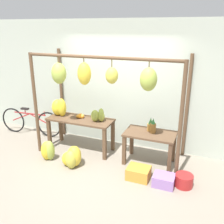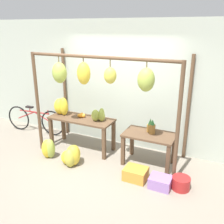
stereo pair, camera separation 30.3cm
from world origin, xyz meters
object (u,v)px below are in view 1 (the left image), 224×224
Objects in this scene: banana_pile_on_table at (59,107)px; blue_bucket at (184,180)px; orange_pile at (80,116)px; fruit_crate_purple at (164,180)px; banana_pile_ground_left at (48,150)px; fruit_crate_white at (138,173)px; papaya_pile at (99,116)px; banana_pile_ground_right at (73,157)px; parked_bicycle at (31,122)px; pineapple_cluster at (152,126)px.

banana_pile_on_table is 3.01m from blue_bucket.
fruit_crate_purple is at bearing -19.89° from orange_pile.
banana_pile_ground_left is 1.04× the size of fruit_crate_white.
blue_bucket is 0.98× the size of papaya_pile.
banana_pile_ground_right is 1.52× the size of blue_bucket.
fruit_crate_purple is (3.57, -0.92, -0.25)m from parked_bicycle.
orange_pile is at bearing 62.02° from banana_pile_ground_left.
banana_pile_ground_right is at bearing -73.97° from orange_pile.
fruit_crate_white is at bearing 174.58° from fruit_crate_purple.
banana_pile_ground_right is (0.22, -0.76, -0.58)m from orange_pile.
banana_pile_ground_right is 1.49× the size of papaya_pile.
papaya_pile is at bearing 148.95° from fruit_crate_white.
pineapple_cluster is (2.09, 0.04, -0.14)m from banana_pile_on_table.
banana_pile_ground_left is 1.37× the size of blue_bucket.
blue_bucket reaches higher than fruit_crate_purple.
parked_bicycle reaches higher than fruit_crate_white.
papaya_pile reaches higher than fruit_crate_purple.
banana_pile_ground_left is at bearing -80.55° from banana_pile_on_table.
banana_pile_ground_right is 1.28× the size of fruit_crate_purple.
banana_pile_on_table is 0.25× the size of parked_bicycle.
parked_bicycle is (-3.15, 0.20, -0.44)m from pineapple_cluster.
pineapple_cluster is at bearing 0.00° from orange_pile.
banana_pile_on_table is 2.73m from fruit_crate_purple.
parked_bicycle is at bearing 167.43° from banana_pile_on_table.
fruit_crate_purple is (0.47, -0.04, -0.01)m from fruit_crate_white.
papaya_pile is at bearing -6.61° from parked_bicycle.
orange_pile reaches higher than banana_pile_ground_right.
banana_pile_ground_left reaches higher than fruit_crate_white.
papaya_pile is (-1.87, 0.58, 0.75)m from blue_bucket.
orange_pile is 2.25m from fruit_crate_purple.
papaya_pile is at bearing 0.01° from banana_pile_on_table.
pineapple_cluster is at bearing 120.05° from fruit_crate_purple.
banana_pile_on_table reaches higher than banana_pile_ground_right.
banana_pile_ground_left is at bearing -141.46° from papaya_pile.
banana_pile_ground_right is at bearing -176.94° from fruit_crate_white.
blue_bucket is at bearing 2.18° from banana_pile_ground_left.
banana_pile_on_table is 1.23m from parked_bicycle.
fruit_crate_white is 1.11× the size of fruit_crate_purple.
orange_pile reaches higher than parked_bicycle.
pineapple_cluster reaches higher than banana_pile_ground_left.
banana_pile_ground_left is (0.11, -0.68, -0.72)m from banana_pile_on_table.
pineapple_cluster reaches higher than parked_bicycle.
pineapple_cluster is at bearing 2.03° from papaya_pile.
papaya_pile is at bearing 162.73° from blue_bucket.
fruit_crate_white is 1.32× the size of blue_bucket.
parked_bicycle reaches higher than banana_pile_ground_right.
banana_pile_ground_right reaches higher than fruit_crate_purple.
pineapple_cluster is 0.18× the size of parked_bicycle.
banana_pile_on_table reaches higher than pineapple_cluster.
parked_bicycle is (-1.77, 0.95, 0.15)m from banana_pile_ground_right.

